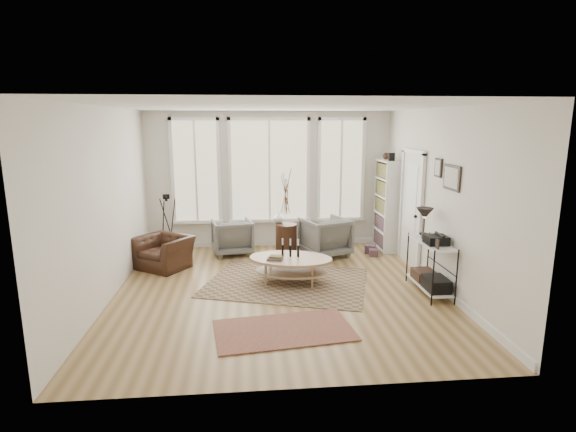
{
  "coord_description": "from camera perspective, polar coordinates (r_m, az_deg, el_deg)",
  "views": [
    {
      "loc": [
        -0.5,
        -6.84,
        2.67
      ],
      "look_at": [
        0.2,
        0.6,
        1.1
      ],
      "focal_mm": 28.0,
      "sensor_mm": 36.0,
      "label": 1
    }
  ],
  "objects": [
    {
      "name": "accent_chair",
      "position": [
        8.68,
        -15.48,
        -4.44
      ],
      "size": [
        1.2,
        1.17,
        0.59
      ],
      "primitive_type": "imported",
      "rotation": [
        0.0,
        0.0,
        -0.59
      ],
      "color": "#351E14",
      "rests_on": "ground"
    },
    {
      "name": "door",
      "position": [
        8.7,
        15.38,
        1.19
      ],
      "size": [
        0.09,
        1.06,
        2.22
      ],
      "color": "white",
      "rests_on": "ground"
    },
    {
      "name": "low_shelf",
      "position": [
        7.47,
        17.64,
        -5.51
      ],
      "size": [
        0.38,
        1.08,
        1.3
      ],
      "color": "white",
      "rests_on": "ground"
    },
    {
      "name": "wall_art",
      "position": [
        7.3,
        19.66,
        4.93
      ],
      "size": [
        0.04,
        0.88,
        0.44
      ],
      "color": "black",
      "rests_on": "ground"
    },
    {
      "name": "coffee_table",
      "position": [
        7.58,
        0.28,
        -6.0
      ],
      "size": [
        1.56,
        1.19,
        0.64
      ],
      "color": "tan",
      "rests_on": "ground"
    },
    {
      "name": "book_stack_near",
      "position": [
        9.51,
        10.42,
        -4.09
      ],
      "size": [
        0.3,
        0.33,
        0.18
      ],
      "primitive_type": "cube",
      "rotation": [
        0.0,
        0.0,
        -0.35
      ],
      "color": "brown",
      "rests_on": "ground"
    },
    {
      "name": "rug_main",
      "position": [
        7.7,
        -0.16,
        -8.39
      ],
      "size": [
        3.08,
        2.65,
        0.01
      ],
      "primitive_type": "cube",
      "rotation": [
        0.0,
        0.0,
        -0.3
      ],
      "color": "brown",
      "rests_on": "ground"
    },
    {
      "name": "bookcase",
      "position": [
        9.68,
        12.37,
        1.38
      ],
      "size": [
        0.31,
        0.85,
        2.06
      ],
      "color": "white",
      "rests_on": "ground"
    },
    {
      "name": "armchair_right",
      "position": [
        9.13,
        4.71,
        -2.62
      ],
      "size": [
        1.09,
        1.11,
        0.79
      ],
      "primitive_type": "imported",
      "rotation": [
        0.0,
        0.0,
        3.51
      ],
      "color": "slate",
      "rests_on": "ground"
    },
    {
      "name": "room",
      "position": [
        7.0,
        -1.03,
        1.62
      ],
      "size": [
        5.5,
        5.54,
        2.9
      ],
      "color": "#A38251",
      "rests_on": "ground"
    },
    {
      "name": "tripod_camera",
      "position": [
        9.29,
        -15.01,
        -1.51
      ],
      "size": [
        0.45,
        0.45,
        1.27
      ],
      "color": "black",
      "rests_on": "ground"
    },
    {
      "name": "book_stack_far",
      "position": [
        9.31,
        10.78,
        -4.56
      ],
      "size": [
        0.21,
        0.25,
        0.14
      ],
      "primitive_type": "cube",
      "rotation": [
        0.0,
        0.0,
        -0.17
      ],
      "color": "brown",
      "rests_on": "ground"
    },
    {
      "name": "side_table",
      "position": [
        9.01,
        -0.23,
        0.34
      ],
      "size": [
        0.43,
        0.43,
        1.81
      ],
      "color": "#351E14",
      "rests_on": "ground"
    },
    {
      "name": "bay_window",
      "position": [
        9.63,
        -2.37,
        5.52
      ],
      "size": [
        4.14,
        0.12,
        2.24
      ],
      "color": "#C7B980",
      "rests_on": "ground"
    },
    {
      "name": "armchair_left",
      "position": [
        9.3,
        -7.1,
        -2.6
      ],
      "size": [
        0.9,
        0.92,
        0.72
      ],
      "primitive_type": "imported",
      "rotation": [
        0.0,
        0.0,
        3.33
      ],
      "color": "slate",
      "rests_on": "ground"
    },
    {
      "name": "vase",
      "position": [
        9.17,
        -1.18,
        -0.16
      ],
      "size": [
        0.27,
        0.27,
        0.23
      ],
      "primitive_type": "imported",
      "rotation": [
        0.0,
        0.0,
        -0.29
      ],
      "color": "silver",
      "rests_on": "side_table"
    },
    {
      "name": "rug_runner",
      "position": [
        6.03,
        -0.54,
        -14.26
      ],
      "size": [
        1.89,
        1.21,
        0.01
      ],
      "primitive_type": "cube",
      "rotation": [
        0.0,
        0.0,
        0.13
      ],
      "color": "maroon",
      "rests_on": "ground"
    }
  ]
}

